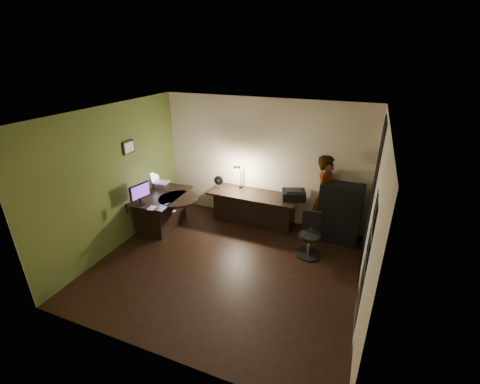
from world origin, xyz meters
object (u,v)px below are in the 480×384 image
at_px(desk_left, 163,211).
at_px(person, 325,197).
at_px(office_chair, 310,236).
at_px(cabinet, 339,213).
at_px(monitor, 140,197).
at_px(desk_right, 253,209).

bearing_deg(desk_left, person, 14.12).
height_order(office_chair, person, person).
bearing_deg(office_chair, desk_left, 173.57).
distance_m(desk_left, office_chair, 3.14).
xyz_separation_m(cabinet, office_chair, (-0.43, -0.76, -0.19)).
relative_size(desk_left, monitor, 2.81).
relative_size(desk_left, desk_right, 0.68).
relative_size(monitor, person, 0.27).
xyz_separation_m(desk_left, monitor, (-0.14, -0.51, 0.54)).
distance_m(cabinet, office_chair, 0.89).
distance_m(monitor, office_chair, 3.36).
bearing_deg(monitor, person, 36.08).
xyz_separation_m(desk_right, cabinet, (1.81, 0.02, 0.25)).
bearing_deg(person, desk_left, 117.03).
bearing_deg(cabinet, desk_left, -164.49).
xyz_separation_m(desk_left, desk_right, (1.75, 0.84, -0.02)).
xyz_separation_m(office_chair, person, (0.10, 0.88, 0.44)).
height_order(desk_right, office_chair, office_chair).
distance_m(desk_left, monitor, 0.76).
distance_m(office_chair, person, 0.99).
bearing_deg(desk_left, cabinet, 10.89).
bearing_deg(monitor, desk_left, 87.31).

